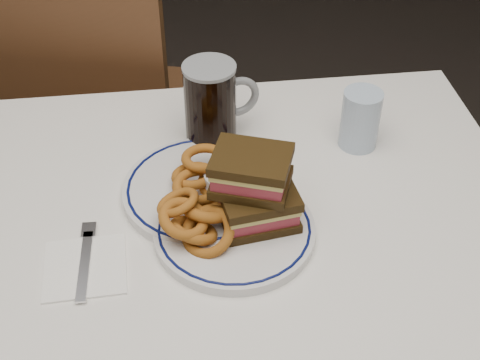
{
  "coord_description": "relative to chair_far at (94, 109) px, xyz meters",
  "views": [
    {
      "loc": [
        0.06,
        -0.73,
        1.49
      ],
      "look_at": [
        0.15,
        0.03,
        0.83
      ],
      "focal_mm": 50.0,
      "sensor_mm": 36.0,
      "label": 1
    }
  ],
  "objects": [
    {
      "name": "onion_rings_main",
      "position": [
        0.22,
        -0.7,
        0.26
      ],
      "size": [
        0.13,
        0.12,
        0.09
      ],
      "color": "brown",
      "rests_on": "main_plate"
    },
    {
      "name": "far_plate",
      "position": [
        0.24,
        -0.6,
        0.23
      ],
      "size": [
        0.27,
        0.27,
        0.02
      ],
      "color": "silver",
      "rests_on": "dining_table"
    },
    {
      "name": "onion_rings_far",
      "position": [
        0.24,
        -0.6,
        0.26
      ],
      "size": [
        0.12,
        0.14,
        0.06
      ],
      "color": "brown",
      "rests_on": "far_plate"
    },
    {
      "name": "main_plate",
      "position": [
        0.28,
        -0.7,
        0.23
      ],
      "size": [
        0.25,
        0.25,
        0.02
      ],
      "color": "silver",
      "rests_on": "dining_table"
    },
    {
      "name": "dining_table",
      "position": [
        0.14,
        -0.7,
        0.11
      ],
      "size": [
        1.27,
        0.87,
        0.75
      ],
      "color": "silver",
      "rests_on": "floor"
    },
    {
      "name": "ketchup_ramekin",
      "position": [
        0.27,
        -0.61,
        0.25
      ],
      "size": [
        0.06,
        0.06,
        0.04
      ],
      "color": "silver",
      "rests_on": "main_plate"
    },
    {
      "name": "reuben_sandwich",
      "position": [
        0.31,
        -0.68,
        0.29
      ],
      "size": [
        0.14,
        0.13,
        0.12
      ],
      "color": "black",
      "rests_on": "main_plate"
    },
    {
      "name": "chair_far",
      "position": [
        0.0,
        0.0,
        0.0
      ],
      "size": [
        0.55,
        0.55,
        0.98
      ],
      "color": "#442B15",
      "rests_on": "floor"
    },
    {
      "name": "water_glass",
      "position": [
        0.52,
        -0.49,
        0.27
      ],
      "size": [
        0.07,
        0.07,
        0.11
      ],
      "primitive_type": "cylinder",
      "color": "#A9BFDA",
      "rests_on": "dining_table"
    },
    {
      "name": "napkin_fork",
      "position": [
        0.05,
        -0.74,
        0.22
      ],
      "size": [
        0.12,
        0.16,
        0.01
      ],
      "color": "white",
      "rests_on": "dining_table"
    },
    {
      "name": "beer_mug",
      "position": [
        0.27,
        -0.45,
        0.3
      ],
      "size": [
        0.14,
        0.09,
        0.16
      ],
      "color": "black",
      "rests_on": "dining_table"
    }
  ]
}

